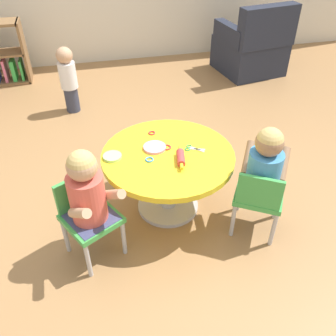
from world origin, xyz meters
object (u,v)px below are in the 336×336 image
craft_table (168,167)px  toddler_standing (68,78)px  child_chair_right (259,196)px  armchair_dark (252,48)px  child_chair_left (88,215)px  craft_scissors (192,149)px  rolling_pin (181,158)px  seated_child_left (86,190)px  seated_child_right (265,165)px

craft_table → toddler_standing: toddler_standing is taller
child_chair_right → armchair_dark: size_ratio=0.63×
child_chair_left → armchair_dark: armchair_dark is taller
craft_scissors → rolling_pin: bearing=-134.5°
craft_table → toddler_standing: size_ratio=1.32×
child_chair_left → rolling_pin: bearing=15.6°
seated_child_left → craft_table: bearing=29.3°
seated_child_right → craft_scissors: bearing=137.1°
child_chair_right → craft_scissors: child_chair_right is taller
armchair_dark → rolling_pin: bearing=-123.9°
child_chair_right → seated_child_right: size_ratio=1.05×
craft_table → child_chair_right: 0.63m
child_chair_right → craft_scissors: 0.53m
child_chair_left → toddler_standing: toddler_standing is taller
child_chair_left → rolling_pin: (0.62, 0.17, 0.20)m
child_chair_right → craft_scissors: bearing=132.6°
rolling_pin → toddler_standing: bearing=111.6°
child_chair_right → armchair_dark: bearing=67.1°
craft_table → armchair_dark: (1.57, 2.15, -0.06)m
rolling_pin → child_chair_right: bearing=-29.9°
seated_child_left → child_chair_left: bearing=118.9°
craft_table → seated_child_left: bearing=-150.7°
armchair_dark → rolling_pin: armchair_dark is taller
child_chair_right → craft_scissors: size_ratio=3.81×
craft_scissors → seated_child_right: bearing=-42.9°
seated_child_left → armchair_dark: 3.24m
seated_child_left → toddler_standing: 1.96m
seated_child_right → seated_child_left: bearing=179.2°
armchair_dark → craft_scissors: bearing=-123.2°
rolling_pin → craft_table: bearing=122.7°
child_chair_left → toddler_standing: (-0.07, 1.92, 0.05)m
seated_child_left → rolling_pin: 0.64m
craft_table → child_chair_left: (-0.56, -0.27, -0.06)m
seated_child_right → craft_scissors: size_ratio=3.63×
craft_table → armchair_dark: armchair_dark is taller
craft_table → armchair_dark: 2.66m
seated_child_right → craft_scissors: (-0.36, 0.34, -0.05)m
child_chair_left → armchair_dark: size_ratio=0.63×
child_chair_left → seated_child_left: 0.23m
child_chair_left → toddler_standing: size_ratio=0.80×
child_chair_right → craft_scissors: (-0.34, 0.37, 0.18)m
armchair_dark → toddler_standing: bearing=-167.2°
seated_child_right → rolling_pin: 0.52m
craft_table → seated_child_left: 0.64m
child_chair_left → craft_scissors: size_ratio=3.81×
seated_child_left → seated_child_right: 1.08m
child_chair_right → toddler_standing: size_ratio=0.80×
toddler_standing → rolling_pin: toddler_standing is taller
craft_table → seated_child_left: seated_child_left is taller
seated_child_left → toddler_standing: seated_child_left is taller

